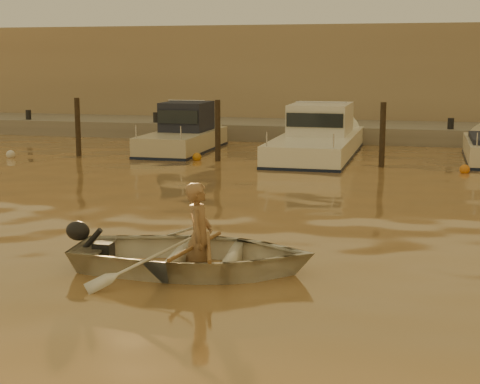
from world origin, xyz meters
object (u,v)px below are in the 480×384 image
(moored_boat_1, at_px, (182,134))
(waterfront_building, at_px, (405,78))
(moored_boat_2, at_px, (317,137))
(person, at_px, (199,237))
(dinghy, at_px, (193,254))

(moored_boat_1, xyz_separation_m, waterfront_building, (7.47, 11.00, 1.77))
(moored_boat_2, xyz_separation_m, waterfront_building, (2.54, 11.00, 1.77))
(moored_boat_2, bearing_deg, person, -88.94)
(dinghy, xyz_separation_m, moored_boat_2, (-0.17, 14.51, 0.35))
(moored_boat_2, bearing_deg, dinghy, -89.33)
(moored_boat_1, relative_size, waterfront_building, 0.13)
(moored_boat_1, height_order, moored_boat_2, same)
(dinghy, xyz_separation_m, moored_boat_1, (-5.09, 14.51, 0.35))
(dinghy, relative_size, waterfront_building, 0.08)
(moored_boat_1, bearing_deg, moored_boat_2, 0.00)
(dinghy, relative_size, moored_boat_1, 0.65)
(moored_boat_1, xyz_separation_m, moored_boat_2, (4.92, 0.00, 0.00))
(dinghy, bearing_deg, person, -90.00)
(waterfront_building, bearing_deg, moored_boat_1, -124.17)
(waterfront_building, bearing_deg, moored_boat_2, -103.01)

